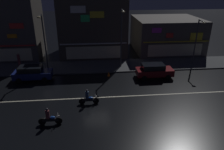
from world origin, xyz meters
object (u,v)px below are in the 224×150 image
Objects in this scene: parked_car_near_kerb at (154,70)px; pedestrian_on_sidewalk at (19,60)px; streetlamp_west at (44,39)px; motorcycle_lead at (88,98)px; traffic_cone at (109,74)px; parked_car_trailing at (32,73)px; streetlamp_mid at (122,34)px; motorcycle_opposite_lane at (49,118)px; streetlamp_east at (197,38)px.

pedestrian_on_sidewalk is at bearing -16.26° from parked_car_near_kerb.
pedestrian_on_sidewalk is at bearing 154.76° from streetlamp_west.
motorcycle_lead is 6.73m from traffic_cone.
parked_car_trailing is at bearing -178.46° from traffic_cone.
motorcycle_lead is (-7.76, -5.40, -0.24)m from parked_car_near_kerb.
traffic_cone is (8.89, 0.24, -0.59)m from parked_car_trailing.
streetlamp_mid is 13.49× the size of traffic_cone.
parked_car_near_kerb reaches higher than traffic_cone.
motorcycle_opposite_lane is at bearing -121.02° from traffic_cone.
pedestrian_on_sidewalk reaches higher than motorcycle_lead.
parked_car_trailing is 7.82× the size of traffic_cone.
motorcycle_opposite_lane is (-10.82, -8.25, -0.24)m from parked_car_near_kerb.
streetlamp_east reaches higher than motorcycle_lead.
parked_car_trailing is (-1.27, -2.42, -3.40)m from streetlamp_west.
streetlamp_east is 1.40× the size of parked_car_trailing.
streetlamp_west is at bearing -66.30° from motorcycle_lead.
streetlamp_mid reaches higher than motorcycle_opposite_lane.
streetlamp_east reaches higher than traffic_cone.
streetlamp_mid is at bearing -125.71° from motorcycle_opposite_lane.
parked_car_near_kerb is 14.24m from parked_car_trailing.
motorcycle_opposite_lane is at bearing -79.28° from streetlamp_west.
motorcycle_lead and motorcycle_opposite_lane have the same top height.
parked_car_trailing is 8.92m from traffic_cone.
parked_car_near_kerb is (3.50, -3.39, -3.63)m from streetlamp_mid.
streetlamp_west is 12.69× the size of traffic_cone.
pedestrian_on_sidewalk is (-13.48, 1.57, -3.51)m from streetlamp_mid.
parked_car_trailing reaches higher than motorcycle_opposite_lane.
motorcycle_lead is at bearing -58.39° from streetlamp_west.
motorcycle_lead is (-4.26, -8.79, -3.86)m from streetlamp_mid.
streetlamp_west is 3.67× the size of motorcycle_lead.
parked_car_near_kerb is (16.99, -4.95, -0.11)m from pedestrian_on_sidewalk.
parked_car_trailing is (-10.73, -2.75, -3.63)m from streetlamp_mid.
motorcycle_opposite_lane is 10.66m from traffic_cone.
motorcycle_lead is at bearing -115.84° from streetlamp_mid.
pedestrian_on_sidewalk is 12.36m from traffic_cone.
motorcycle_opposite_lane is (3.41, -8.89, -0.24)m from parked_car_trailing.
streetlamp_west is 0.94× the size of streetlamp_mid.
streetlamp_east is at bearing -152.05° from parked_car_near_kerb.
parked_car_trailing is 2.26× the size of motorcycle_lead.
motorcycle_opposite_lane is (6.16, -13.21, -0.35)m from pedestrian_on_sidewalk.
parked_car_trailing is (2.76, -4.32, -0.11)m from pedestrian_on_sidewalk.
streetlamp_mid is 10.50m from motorcycle_lead.
motorcycle_lead is (5.20, -8.46, -3.63)m from streetlamp_west.
motorcycle_opposite_lane is (-7.32, -11.64, -3.86)m from streetlamp_mid.
streetlamp_mid reaches higher than streetlamp_west.
motorcycle_lead is at bearing -66.26° from pedestrian_on_sidewalk.
pedestrian_on_sidewalk is at bearing 160.70° from traffic_cone.
streetlamp_west is 1.16× the size of streetlamp_east.
traffic_cone is at bearing -124.56° from motorcycle_opposite_lane.
streetlamp_east reaches higher than motorcycle_opposite_lane.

